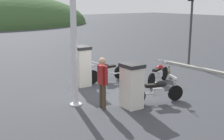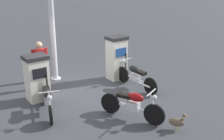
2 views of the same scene
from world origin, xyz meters
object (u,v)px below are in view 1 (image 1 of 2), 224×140
(fuel_pump_near, at_px, (132,85))
(motorcycle_far_pump, at_px, (106,71))
(motorcycle_near_pump, at_px, (158,90))
(roadside_traffic_light, at_px, (191,13))
(attendant_person, at_px, (102,80))
(fuel_pump_far, at_px, (82,66))
(canopy_support_pole, at_px, (74,51))
(wandering_duck, at_px, (168,72))
(motorcycle_extra, at_px, (159,73))

(fuel_pump_near, xyz_separation_m, motorcycle_far_pump, (1.16, 3.15, -0.29))
(fuel_pump_near, relative_size, motorcycle_near_pump, 0.79)
(motorcycle_far_pump, xyz_separation_m, roadside_traffic_light, (5.45, -0.03, 2.37))
(attendant_person, relative_size, roadside_traffic_light, 0.41)
(fuel_pump_far, bearing_deg, motorcycle_near_pump, -72.59)
(fuel_pump_near, xyz_separation_m, canopy_support_pole, (-1.38, 1.31, 1.09))
(wandering_duck, relative_size, canopy_support_pole, 0.13)
(motorcycle_extra, relative_size, wandering_duck, 3.74)
(motorcycle_near_pump, xyz_separation_m, motorcycle_far_pump, (0.10, 3.31, 0.01))
(wandering_duck, xyz_separation_m, roadside_traffic_light, (2.64, 1.04, 2.59))
(attendant_person, height_order, wandering_duck, attendant_person)
(fuel_pump_near, bearing_deg, roadside_traffic_light, 25.28)
(motorcycle_far_pump, xyz_separation_m, motorcycle_extra, (1.65, -1.59, -0.01))
(motorcycle_far_pump, relative_size, motorcycle_extra, 1.10)
(wandering_duck, bearing_deg, motorcycle_near_pump, -142.35)
(canopy_support_pole, bearing_deg, attendant_person, -55.19)
(fuel_pump_near, distance_m, wandering_duck, 4.51)
(fuel_pump_near, xyz_separation_m, wandering_duck, (3.97, 2.09, -0.52))
(fuel_pump_near, bearing_deg, canopy_support_pole, 136.54)
(attendant_person, relative_size, wandering_duck, 3.40)
(roadside_traffic_light, bearing_deg, fuel_pump_far, 179.11)
(roadside_traffic_light, bearing_deg, fuel_pump_near, -154.72)
(motorcycle_near_pump, height_order, motorcycle_far_pump, motorcycle_far_pump)
(motorcycle_near_pump, distance_m, motorcycle_far_pump, 3.31)
(motorcycle_near_pump, bearing_deg, roadside_traffic_light, 30.58)
(fuel_pump_near, relative_size, wandering_duck, 2.98)
(attendant_person, height_order, roadside_traffic_light, roadside_traffic_light)
(attendant_person, height_order, canopy_support_pole, canopy_support_pole)
(motorcycle_far_pump, relative_size, roadside_traffic_light, 0.49)
(motorcycle_near_pump, bearing_deg, fuel_pump_far, 107.41)
(fuel_pump_near, distance_m, attendant_person, 0.99)
(roadside_traffic_light, bearing_deg, motorcycle_far_pump, 179.65)
(motorcycle_far_pump, distance_m, roadside_traffic_light, 5.94)
(roadside_traffic_light, bearing_deg, attendant_person, -160.59)
(fuel_pump_near, distance_m, motorcycle_extra, 3.23)
(motorcycle_far_pump, height_order, canopy_support_pole, canopy_support_pole)
(attendant_person, bearing_deg, canopy_support_pole, 124.81)
(motorcycle_extra, xyz_separation_m, attendant_person, (-3.63, -1.06, 0.52))
(attendant_person, distance_m, wandering_duck, 5.10)
(motorcycle_far_pump, distance_m, motorcycle_extra, 2.29)
(canopy_support_pole, bearing_deg, fuel_pump_far, 54.08)
(motorcycle_extra, relative_size, roadside_traffic_light, 0.45)
(motorcycle_extra, bearing_deg, fuel_pump_near, -150.94)
(motorcycle_near_pump, relative_size, wandering_duck, 3.78)
(attendant_person, xyz_separation_m, roadside_traffic_light, (7.43, 2.62, 1.85))
(motorcycle_far_pump, relative_size, canopy_support_pole, 0.53)
(attendant_person, distance_m, canopy_support_pole, 1.32)
(roadside_traffic_light, height_order, canopy_support_pole, roadside_traffic_light)
(fuel_pump_near, relative_size, canopy_support_pole, 0.39)
(attendant_person, xyz_separation_m, canopy_support_pole, (-0.56, 0.81, 0.87))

